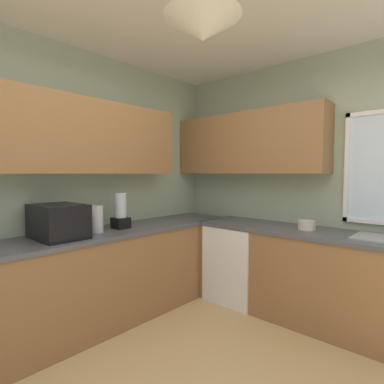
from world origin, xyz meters
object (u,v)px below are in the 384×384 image
dishwasher (239,262)px  blender_appliance (121,212)px  bowl (307,225)px  kettle (96,219)px  microwave (58,221)px

dishwasher → blender_appliance: (-0.66, -1.15, 0.63)m
dishwasher → blender_appliance: blender_appliance is taller
bowl → blender_appliance: 1.85m
dishwasher → bowl: bearing=2.2°
dishwasher → kettle: bearing=-114.0°
dishwasher → bowl: (0.76, 0.03, 0.52)m
microwave → bowl: size_ratio=2.94×
dishwasher → kettle: size_ratio=3.39×
microwave → blender_appliance: blender_appliance is taller
microwave → blender_appliance: size_ratio=1.33×
kettle → bowl: bearing=46.2°
microwave → bowl: bearing=51.8°
dishwasher → microwave: size_ratio=1.78×
bowl → blender_appliance: bearing=-140.4°
dishwasher → blender_appliance: size_ratio=2.37×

